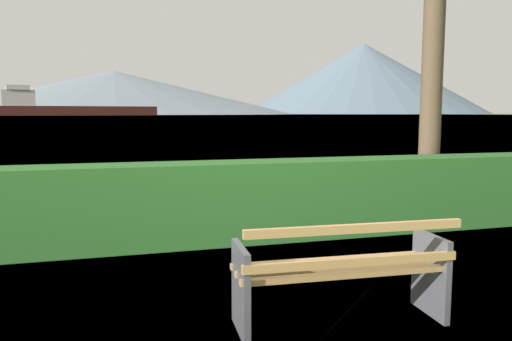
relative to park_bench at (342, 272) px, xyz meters
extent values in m
plane|color=#567A38|center=(0.00, 0.06, -0.43)|extent=(1400.00, 1400.00, 0.00)
plane|color=slate|center=(0.00, 308.90, -0.42)|extent=(620.00, 620.00, 0.00)
cube|color=tan|center=(-0.01, -0.13, 0.02)|extent=(1.69, 0.15, 0.04)
cube|color=tan|center=(0.00, 0.06, 0.02)|extent=(1.69, 0.15, 0.04)
cube|color=tan|center=(0.01, 0.25, 0.02)|extent=(1.69, 0.15, 0.04)
cube|color=tan|center=(-0.01, -0.21, 0.14)|extent=(1.68, 0.13, 0.06)
cube|color=tan|center=(-0.01, -0.25, 0.41)|extent=(1.68, 0.13, 0.06)
cube|color=#4C4C51|center=(-0.80, 0.08, -0.09)|extent=(0.08, 0.51, 0.68)
cube|color=#4C4C51|center=(0.80, 0.00, -0.09)|extent=(0.08, 0.51, 0.68)
cube|color=#2D6B28|center=(0.00, 2.79, 0.09)|extent=(13.05, 0.67, 1.04)
cylinder|color=brown|center=(3.23, 3.56, 2.10)|extent=(0.34, 0.34, 5.04)
cube|color=#471E19|center=(-22.32, 299.55, 2.20)|extent=(91.64, 28.54, 5.26)
cube|color=silver|center=(-50.95, 293.88, 9.04)|extent=(18.04, 12.93, 8.42)
cube|color=silver|center=(-50.95, 293.88, 14.57)|extent=(13.42, 13.06, 2.63)
cone|color=gray|center=(0.00, 534.35, 21.47)|extent=(364.91, 364.91, 43.79)
cone|color=slate|center=(303.22, 576.32, 43.31)|extent=(303.07, 303.07, 87.48)
camera|label=1|loc=(-1.69, -3.48, 1.25)|focal=35.15mm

